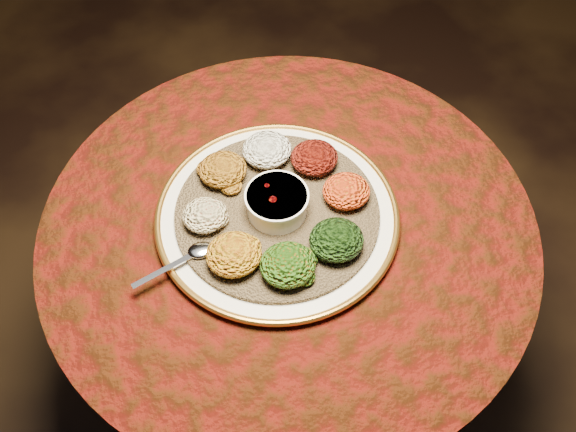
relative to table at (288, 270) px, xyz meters
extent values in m
plane|color=black|center=(0.00, 0.00, -0.55)|extent=(4.00, 4.00, 0.00)
cylinder|color=black|center=(0.00, 0.00, -0.53)|extent=(0.44, 0.44, 0.04)
cylinder|color=black|center=(0.00, 0.00, -0.21)|extent=(0.12, 0.12, 0.68)
cylinder|color=black|center=(0.00, 0.00, 0.15)|extent=(0.80, 0.80, 0.04)
cylinder|color=#3D0A05|center=(0.00, 0.00, 0.00)|extent=(0.93, 0.93, 0.34)
cylinder|color=#3D0A05|center=(0.00, 0.00, 0.17)|extent=(0.96, 0.96, 0.01)
cylinder|color=silver|center=(-0.02, 0.01, 0.19)|extent=(0.49, 0.49, 0.02)
torus|color=#BB812E|center=(-0.02, 0.01, 0.20)|extent=(0.47, 0.47, 0.01)
cylinder|color=brown|center=(-0.02, 0.01, 0.20)|extent=(0.41, 0.41, 0.01)
cylinder|color=white|center=(-0.02, 0.01, 0.23)|extent=(0.11, 0.11, 0.05)
cylinder|color=white|center=(-0.02, 0.01, 0.26)|extent=(0.12, 0.12, 0.01)
cylinder|color=#610C04|center=(-0.02, 0.01, 0.25)|extent=(0.09, 0.09, 0.01)
ellipsoid|color=silver|center=(-0.17, -0.04, 0.21)|extent=(0.05, 0.04, 0.01)
cube|color=silver|center=(-0.24, -0.07, 0.21)|extent=(0.13, 0.05, 0.00)
ellipsoid|color=white|center=(-0.01, 0.15, 0.23)|extent=(0.10, 0.09, 0.05)
ellipsoid|color=black|center=(0.08, 0.10, 0.23)|extent=(0.09, 0.09, 0.05)
ellipsoid|color=#AE7E0E|center=(0.12, 0.01, 0.23)|extent=(0.09, 0.09, 0.04)
ellipsoid|color=black|center=(0.06, -0.09, 0.23)|extent=(0.10, 0.09, 0.05)
ellipsoid|color=#9F3C0A|center=(-0.03, -0.12, 0.23)|extent=(0.10, 0.09, 0.05)
ellipsoid|color=#B88310|center=(-0.12, -0.08, 0.23)|extent=(0.10, 0.10, 0.05)
ellipsoid|color=maroon|center=(-0.15, 0.02, 0.23)|extent=(0.08, 0.08, 0.04)
ellipsoid|color=#8F5B11|center=(-0.10, 0.12, 0.23)|extent=(0.09, 0.09, 0.05)
camera|label=1|loc=(-0.18, -0.68, 1.19)|focal=40.00mm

